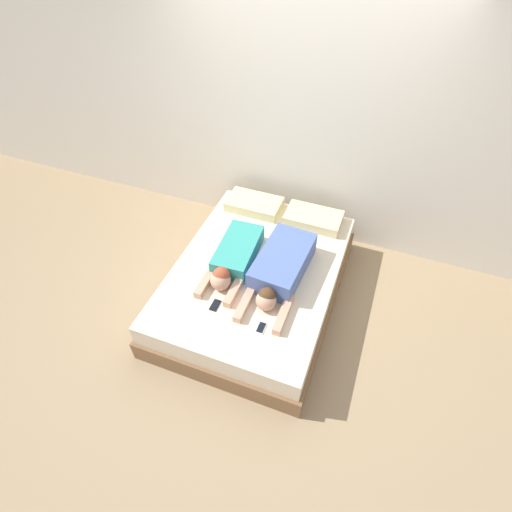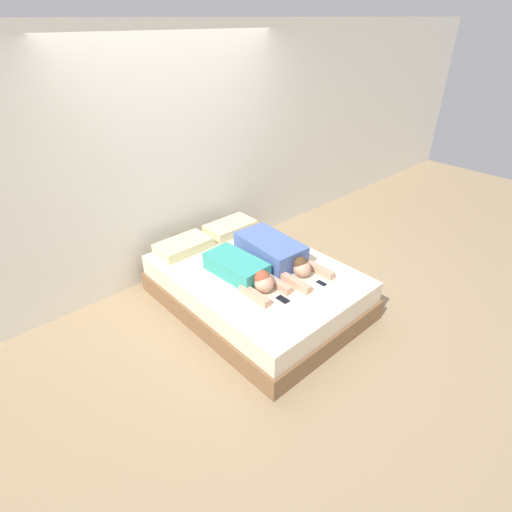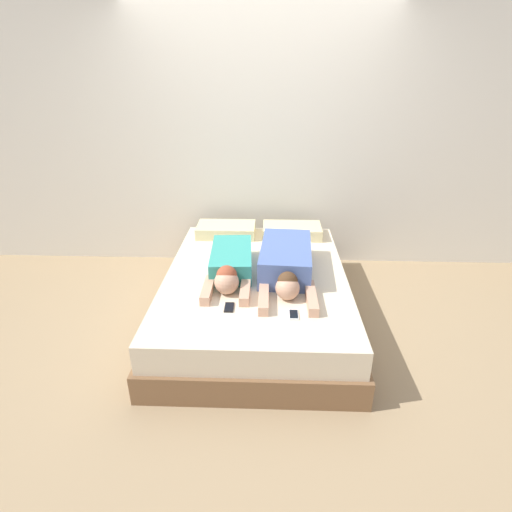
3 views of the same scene
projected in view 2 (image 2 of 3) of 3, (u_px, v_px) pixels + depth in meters
ground_plane at (256, 303)px, 4.23m from camera, size 12.00×12.00×0.00m
wall_back at (182, 157)px, 4.30m from camera, size 12.00×0.06×2.60m
bed at (256, 287)px, 4.12m from camera, size 1.52×2.07×0.43m
pillow_head_left at (183, 246)px, 4.30m from camera, size 0.57×0.34×0.11m
pillow_head_right at (230, 227)px, 4.68m from camera, size 0.57×0.34×0.11m
person_left at (243, 271)px, 3.82m from camera, size 0.36×0.91×0.21m
person_right at (275, 252)px, 4.07m from camera, size 0.44×1.07×0.22m
cell_phone_left at (283, 299)px, 3.57m from camera, size 0.06×0.12×0.01m
cell_phone_right at (321, 284)px, 3.78m from camera, size 0.06×0.12×0.01m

